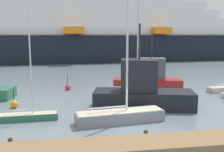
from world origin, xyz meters
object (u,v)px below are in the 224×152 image
(sailboat_5, at_px, (28,115))
(fishing_boat_1, at_px, (142,91))
(sailboat_0, at_px, (132,91))
(channel_buoy_0, at_px, (14,104))
(cruise_ship, at_px, (28,34))
(sailboat_4, at_px, (120,114))
(fishing_boat_2, at_px, (149,78))
(channel_buoy_1, at_px, (68,87))

(sailboat_5, distance_m, fishing_boat_1, 9.50)
(sailboat_0, height_order, channel_buoy_0, sailboat_0)
(sailboat_0, distance_m, cruise_ship, 42.95)
(channel_buoy_0, bearing_deg, sailboat_4, -31.64)
(sailboat_4, bearing_deg, fishing_boat_1, 46.30)
(sailboat_4, height_order, channel_buoy_0, sailboat_4)
(sailboat_4, distance_m, fishing_boat_2, 12.58)
(channel_buoy_0, xyz_separation_m, cruise_ship, (-4.82, 42.00, 6.10))
(fishing_boat_1, relative_size, channel_buoy_1, 5.28)
(channel_buoy_0, relative_size, channel_buoy_1, 0.99)
(fishing_boat_1, xyz_separation_m, fishing_boat_2, (2.97, 7.74, -0.15))
(sailboat_4, distance_m, channel_buoy_0, 9.81)
(sailboat_5, relative_size, channel_buoy_1, 5.03)
(sailboat_5, bearing_deg, fishing_boat_1, 10.31)
(fishing_boat_2, height_order, channel_buoy_0, fishing_boat_2)
(channel_buoy_1, bearing_deg, sailboat_0, -35.00)
(sailboat_5, height_order, fishing_boat_2, sailboat_5)
(sailboat_5, xyz_separation_m, fishing_boat_1, (9.24, 1.98, 1.02))
(sailboat_5, height_order, channel_buoy_1, sailboat_5)
(sailboat_5, bearing_deg, channel_buoy_0, 113.62)
(channel_buoy_0, distance_m, cruise_ship, 42.72)
(channel_buoy_0, bearing_deg, fishing_boat_2, 23.75)
(channel_buoy_0, xyz_separation_m, channel_buoy_1, (4.54, 7.07, -0.01))
(fishing_boat_1, bearing_deg, sailboat_5, 25.39)
(sailboat_5, bearing_deg, channel_buoy_1, 73.35)
(sailboat_0, bearing_deg, sailboat_4, -97.58)
(sailboat_0, bearing_deg, cruise_ship, 123.68)
(channel_buoy_1, relative_size, cruise_ship, 0.01)
(channel_buoy_1, bearing_deg, sailboat_5, -104.88)
(channel_buoy_1, height_order, cruise_ship, cruise_ship)
(cruise_ship, bearing_deg, sailboat_0, -71.59)
(fishing_boat_1, distance_m, channel_buoy_0, 11.12)
(sailboat_4, distance_m, sailboat_5, 6.82)
(sailboat_0, height_order, fishing_boat_2, sailboat_0)
(fishing_boat_2, bearing_deg, fishing_boat_1, -97.22)
(sailboat_0, height_order, sailboat_5, sailboat_0)
(fishing_boat_1, xyz_separation_m, channel_buoy_1, (-6.41, 8.68, -1.11))
(fishing_boat_1, height_order, channel_buoy_0, fishing_boat_1)
(sailboat_0, relative_size, fishing_boat_1, 1.40)
(sailboat_5, relative_size, fishing_boat_2, 1.05)
(fishing_boat_2, height_order, cruise_ship, cruise_ship)
(sailboat_5, height_order, channel_buoy_0, sailboat_5)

